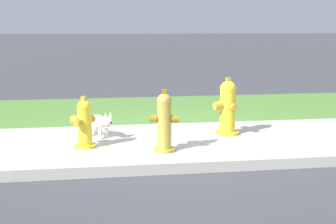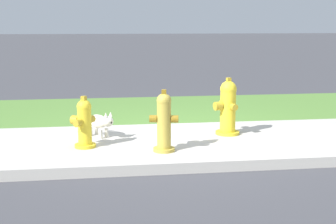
{
  "view_description": "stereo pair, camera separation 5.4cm",
  "coord_description": "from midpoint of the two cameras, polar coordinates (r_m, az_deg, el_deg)",
  "views": [
    {
      "loc": [
        -1.05,
        -5.91,
        1.56
      ],
      "look_at": [
        -0.16,
        0.08,
        0.4
      ],
      "focal_mm": 50.0,
      "sensor_mm": 36.0,
      "label": 1
    },
    {
      "loc": [
        -0.99,
        -5.92,
        1.56
      ],
      "look_at": [
        -0.16,
        0.08,
        0.4
      ],
      "focal_mm": 50.0,
      "sensor_mm": 36.0,
      "label": 2
    }
  ],
  "objects": [
    {
      "name": "ground_plane",
      "position": [
        6.21,
        1.35,
        -3.73
      ],
      "size": [
        120.0,
        120.0,
        0.0
      ],
      "primitive_type": "plane",
      "color": "#424247"
    },
    {
      "name": "fire_hydrant_mid_block",
      "position": [
        6.6,
        7.02,
        0.57
      ],
      "size": [
        0.39,
        0.41,
        0.81
      ],
      "rotation": [
        0.0,
        0.0,
        1.83
      ],
      "color": "yellow",
      "rests_on": "ground"
    },
    {
      "name": "grass_verge",
      "position": [
        8.62,
        -1.45,
        0.44
      ],
      "size": [
        18.0,
        2.71,
        0.01
      ],
      "primitive_type": "cube",
      "color": "#568438",
      "rests_on": "ground"
    },
    {
      "name": "small_white_dog",
      "position": [
        6.48,
        -8.54,
        -1.23
      ],
      "size": [
        0.39,
        0.45,
        0.38
      ],
      "rotation": [
        0.0,
        0.0,
        5.36
      ],
      "color": "silver",
      "rests_on": "ground"
    },
    {
      "name": "sidewalk_pavement",
      "position": [
        6.21,
        1.35,
        -3.68
      ],
      "size": [
        18.0,
        2.28,
        0.01
      ],
      "primitive_type": "cube",
      "color": "#BCB7AD",
      "rests_on": "ground"
    },
    {
      "name": "street_curb",
      "position": [
        5.04,
        3.71,
        -6.53
      ],
      "size": [
        18.0,
        0.16,
        0.12
      ],
      "primitive_type": "cube",
      "color": "#BCB7AD",
      "rests_on": "ground"
    },
    {
      "name": "fire_hydrant_far_end",
      "position": [
        5.96,
        -10.43,
        -1.4
      ],
      "size": [
        0.33,
        0.34,
        0.66
      ],
      "rotation": [
        0.0,
        0.0,
        0.96
      ],
      "color": "yellow",
      "rests_on": "ground"
    },
    {
      "name": "fire_hydrant_by_grass_verge",
      "position": [
        5.68,
        -0.71,
        -1.23
      ],
      "size": [
        0.36,
        0.33,
        0.77
      ],
      "rotation": [
        0.0,
        0.0,
        6.08
      ],
      "color": "gold",
      "rests_on": "ground"
    }
  ]
}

